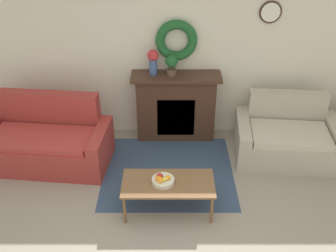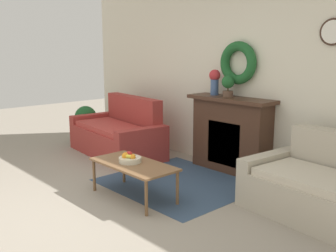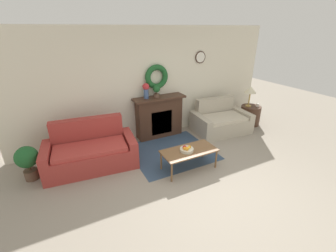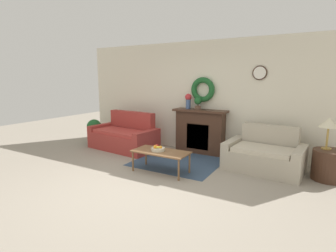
% 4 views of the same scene
% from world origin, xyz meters
% --- Properties ---
extents(floor_rug, '(1.80, 1.63, 0.01)m').
position_xyz_m(floor_rug, '(-0.03, 1.64, 0.00)').
color(floor_rug, '#334760').
rests_on(floor_rug, ground_plane).
extents(wall_back, '(6.80, 0.20, 2.70)m').
position_xyz_m(wall_back, '(0.01, 2.75, 1.36)').
color(wall_back, beige).
rests_on(wall_back, ground_plane).
extents(fireplace, '(1.31, 0.41, 1.07)m').
position_xyz_m(fireplace, '(0.08, 2.54, 0.54)').
color(fireplace, '#42281C').
rests_on(fireplace, ground_plane).
extents(couch_left, '(1.85, 1.06, 0.94)m').
position_xyz_m(couch_left, '(-1.76, 1.90, 0.32)').
color(couch_left, '#9E332D').
rests_on(couch_left, ground_plane).
extents(loveseat_right, '(1.54, 1.08, 0.86)m').
position_xyz_m(loveseat_right, '(1.69, 2.05, 0.29)').
color(loveseat_right, '#B2A893').
rests_on(loveseat_right, ground_plane).
extents(coffee_table, '(1.10, 0.53, 0.42)m').
position_xyz_m(coffee_table, '(-0.03, 0.89, 0.38)').
color(coffee_table, brown).
rests_on(coffee_table, ground_plane).
extents(fruit_bowl, '(0.27, 0.27, 0.12)m').
position_xyz_m(fruit_bowl, '(-0.10, 0.88, 0.47)').
color(fruit_bowl, beige).
rests_on(fruit_bowl, coffee_table).
extents(vase_on_mantel_left, '(0.16, 0.16, 0.37)m').
position_xyz_m(vase_on_mantel_left, '(-0.25, 2.55, 1.29)').
color(vase_on_mantel_left, '#3D5684').
rests_on(vase_on_mantel_left, fireplace).
extents(potted_plant_on_mantel, '(0.18, 0.18, 0.30)m').
position_xyz_m(potted_plant_on_mantel, '(0.02, 2.53, 1.24)').
color(potted_plant_on_mantel, brown).
rests_on(potted_plant_on_mantel, fireplace).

